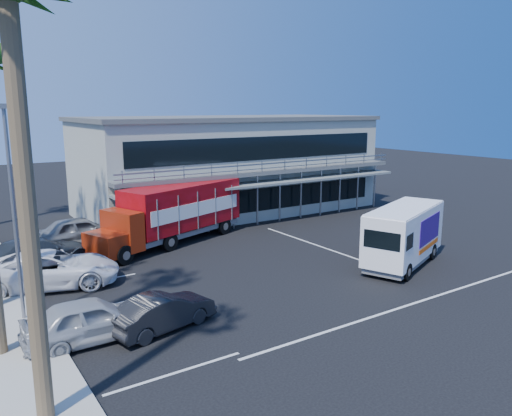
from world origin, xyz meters
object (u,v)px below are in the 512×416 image
red_truck (174,211)px  parked_car_a (91,320)px  parked_car_b (163,312)px  white_van (404,235)px

red_truck → parked_car_a: bearing=-147.3°
parked_car_a → parked_car_b: parked_car_a is taller
parked_car_a → red_truck: bearing=-36.8°
white_van → parked_car_b: white_van is taller
parked_car_a → parked_car_b: size_ratio=1.13×
red_truck → parked_car_b: (-5.40, -10.76, -1.24)m
red_truck → white_van: red_truck is taller
red_truck → parked_car_b: red_truck is taller
red_truck → parked_car_a: red_truck is taller
parked_car_a → parked_car_b: (2.44, -0.50, -0.11)m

